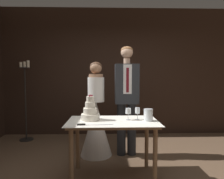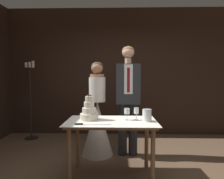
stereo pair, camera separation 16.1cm
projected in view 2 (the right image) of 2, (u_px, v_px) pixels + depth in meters
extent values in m
cube|color=black|center=(120.00, 72.00, 4.67)|extent=(5.40, 0.12, 2.91)
cylinder|color=#8E6B4C|center=(69.00, 158.00, 2.44)|extent=(0.06, 0.06, 0.72)
cylinder|color=#8E6B4C|center=(153.00, 159.00, 2.41)|extent=(0.06, 0.06, 0.72)
cylinder|color=#8E6B4C|center=(77.00, 143.00, 2.96)|extent=(0.06, 0.06, 0.72)
cylinder|color=#8E6B4C|center=(146.00, 144.00, 2.93)|extent=(0.06, 0.06, 0.72)
cube|color=#8E6B4C|center=(111.00, 122.00, 2.66)|extent=(1.14, 0.64, 0.03)
cube|color=white|center=(111.00, 121.00, 2.66)|extent=(1.20, 0.70, 0.01)
cylinder|color=silver|center=(89.00, 117.00, 2.72)|extent=(0.25, 0.25, 0.08)
cylinder|color=silver|center=(89.00, 111.00, 2.72)|extent=(0.19, 0.19, 0.08)
cylinder|color=silver|center=(89.00, 105.00, 2.71)|extent=(0.14, 0.14, 0.08)
cylinder|color=silver|center=(89.00, 99.00, 2.70)|extent=(0.11, 0.11, 0.08)
sphere|color=maroon|center=(91.00, 96.00, 2.70)|extent=(0.02, 0.02, 0.02)
sphere|color=maroon|center=(89.00, 95.00, 2.73)|extent=(0.02, 0.02, 0.02)
sphere|color=maroon|center=(88.00, 96.00, 2.70)|extent=(0.02, 0.02, 0.02)
sphere|color=maroon|center=(88.00, 96.00, 2.68)|extent=(0.02, 0.02, 0.02)
cube|color=silver|center=(97.00, 125.00, 2.44)|extent=(0.34, 0.04, 0.00)
cylinder|color=black|center=(79.00, 124.00, 2.43)|extent=(0.10, 0.03, 0.02)
cylinder|color=silver|center=(136.00, 120.00, 2.71)|extent=(0.06, 0.06, 0.00)
cylinder|color=silver|center=(136.00, 117.00, 2.71)|extent=(0.01, 0.01, 0.08)
cylinder|color=silver|center=(136.00, 111.00, 2.70)|extent=(0.06, 0.06, 0.08)
cylinder|color=maroon|center=(136.00, 113.00, 2.70)|extent=(0.05, 0.05, 0.03)
cylinder|color=silver|center=(127.00, 120.00, 2.69)|extent=(0.07, 0.07, 0.00)
cylinder|color=silver|center=(127.00, 117.00, 2.69)|extent=(0.01, 0.01, 0.08)
cylinder|color=silver|center=(127.00, 111.00, 2.69)|extent=(0.07, 0.07, 0.08)
cylinder|color=maroon|center=(127.00, 113.00, 2.69)|extent=(0.06, 0.06, 0.02)
cylinder|color=silver|center=(147.00, 115.00, 2.62)|extent=(0.12, 0.12, 0.16)
cylinder|color=beige|center=(147.00, 119.00, 2.62)|extent=(0.05, 0.05, 0.07)
sphere|color=#F9CC4C|center=(147.00, 115.00, 2.62)|extent=(0.02, 0.02, 0.02)
cone|color=white|center=(97.00, 128.00, 3.43)|extent=(0.54, 0.54, 0.92)
cylinder|color=white|center=(97.00, 89.00, 3.39)|extent=(0.28, 0.28, 0.41)
cylinder|color=#A37556|center=(97.00, 76.00, 3.37)|extent=(0.24, 0.24, 0.05)
sphere|color=#A37556|center=(97.00, 68.00, 3.36)|extent=(0.20, 0.20, 0.20)
ellipsoid|color=#472D1E|center=(97.00, 66.00, 3.38)|extent=(0.20, 0.20, 0.15)
cylinder|color=#282B30|center=(123.00, 129.00, 3.42)|extent=(0.15, 0.15, 0.89)
cylinder|color=#282B30|center=(133.00, 129.00, 3.42)|extent=(0.15, 0.15, 0.89)
cube|color=#282B30|center=(128.00, 84.00, 3.37)|extent=(0.40, 0.24, 0.67)
cube|color=white|center=(128.00, 79.00, 3.24)|extent=(0.14, 0.01, 0.48)
cube|color=maroon|center=(128.00, 80.00, 3.24)|extent=(0.04, 0.01, 0.40)
cylinder|color=#DBAD8E|center=(128.00, 61.00, 3.34)|extent=(0.11, 0.11, 0.09)
sphere|color=#DBAD8E|center=(128.00, 52.00, 3.33)|extent=(0.20, 0.20, 0.20)
ellipsoid|color=brown|center=(128.00, 50.00, 3.34)|extent=(0.20, 0.20, 0.13)
cylinder|color=black|center=(31.00, 138.00, 4.35)|extent=(0.28, 0.28, 0.02)
cylinder|color=black|center=(31.00, 103.00, 4.30)|extent=(0.03, 0.03, 1.51)
cylinder|color=black|center=(30.00, 68.00, 4.25)|extent=(0.22, 0.22, 0.01)
cylinder|color=beige|center=(26.00, 65.00, 4.25)|extent=(0.06, 0.06, 0.11)
cylinder|color=beige|center=(29.00, 65.00, 4.24)|extent=(0.06, 0.06, 0.12)
cylinder|color=beige|center=(33.00, 64.00, 4.24)|extent=(0.06, 0.06, 0.15)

